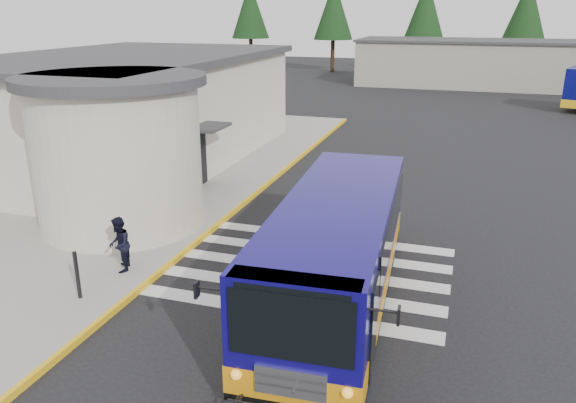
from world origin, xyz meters
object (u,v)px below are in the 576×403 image
(pedestrian_a, at_px, (137,217))
(pedestrian_b, at_px, (119,245))
(bollard, at_px, (77,275))
(transit_bus, at_px, (336,255))

(pedestrian_a, relative_size, pedestrian_b, 1.17)
(bollard, bearing_deg, transit_bus, 17.95)
(pedestrian_b, bearing_deg, transit_bus, 67.72)
(transit_bus, bearing_deg, pedestrian_b, 179.65)
(transit_bus, height_order, pedestrian_a, transit_bus)
(pedestrian_b, bearing_deg, pedestrian_a, 171.46)
(transit_bus, distance_m, pedestrian_a, 6.50)
(pedestrian_a, bearing_deg, bollard, 154.84)
(transit_bus, xyz_separation_m, pedestrian_a, (-6.34, 1.38, -0.24))
(transit_bus, distance_m, bollard, 6.26)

